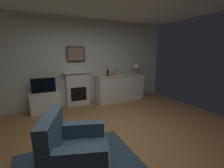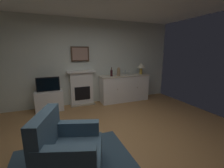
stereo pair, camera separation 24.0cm
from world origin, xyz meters
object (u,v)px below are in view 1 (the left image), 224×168
Objects in this scene: armchair at (74,152)px; sideboard_cabinet at (120,88)px; framed_picture at (76,54)px; tv_set at (44,85)px; wine_glass_center at (121,71)px; tv_cabinet at (45,102)px; fireplace_unit at (78,88)px; wine_glass_left at (118,72)px; wine_bottle at (108,73)px; vase_decorative at (115,72)px; wine_glass_right at (125,71)px; table_lamp at (136,66)px.

sideboard_cabinet is at bearing 50.37° from armchair.
framed_picture reaches higher than tv_set.
wine_glass_center is 2.45m from tv_set.
sideboard_cabinet is at bearing 160.37° from wine_glass_center.
sideboard_cabinet is at bearing -0.36° from tv_cabinet.
armchair is at bearing -104.62° from fireplace_unit.
wine_glass_left is 1.00× the size of wine_glass_center.
framed_picture is 1.90× the size of wine_bottle.
framed_picture is at bearing 167.03° from vase_decorative.
wine_glass_right is at bearing -1.19° from vase_decorative.
wine_bottle reaches higher than vase_decorative.
fireplace_unit is 1.09× the size of armchair.
wine_bottle is at bearing -177.86° from table_lamp.
framed_picture reaches higher than sideboard_cabinet.
table_lamp reaches higher than fireplace_unit.
armchair is (-1.91, -2.56, -0.66)m from vase_decorative.
framed_picture reaches higher than armchair.
tv_cabinet is at bearing 178.28° from wine_bottle.
vase_decorative is 2.29m from tv_cabinet.
fireplace_unit is at bearing 172.71° from wine_glass_center.
wine_glass_right is at bearing -21.41° from wine_glass_left.
fireplace_unit is 6.67× the size of wine_glass_center.
wine_glass_center is 0.28m from vase_decorative.
tv_cabinet is at bearing 90.00° from tv_set.
wine_glass_center is at bearing -179.10° from table_lamp.
tv_set is 0.61× the size of armchair.
table_lamp reaches higher than sideboard_cabinet.
tv_cabinet is (-0.97, -0.21, -1.32)m from framed_picture.
fireplace_unit reaches higher than wine_glass_left.
table_lamp is 3.90m from armchair.
framed_picture is 1.59m from wine_glass_center.
wine_bottle is 0.53m from wine_glass_center.
table_lamp reaches higher than wine_bottle.
wine_glass_right is at bearing -173.34° from table_lamp.
wine_glass_right is 0.39m from vase_decorative.
wine_glass_right is 0.59× the size of vase_decorative.
fireplace_unit is 6.67× the size of wine_glass_right.
table_lamp is at bearing -0.28° from tv_cabinet.
wine_glass_center is 0.22× the size of tv_cabinet.
vase_decorative reaches higher than fireplace_unit.
vase_decorative is (0.25, -0.01, 0.03)m from wine_bottle.
tv_set is at bearing -179.10° from wine_glass_left.
sideboard_cabinet is 2.41m from tv_cabinet.
vase_decorative is at bearing -1.11° from tv_set.
framed_picture is at bearing 12.01° from tv_cabinet.
framed_picture is 0.73× the size of tv_cabinet.
framed_picture is 1.49m from wine_glass_left.
wine_glass_right is 0.27× the size of tv_set.
wine_glass_center is at bearing 49.92° from armchair.
fireplace_unit is 1.30m from vase_decorative.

